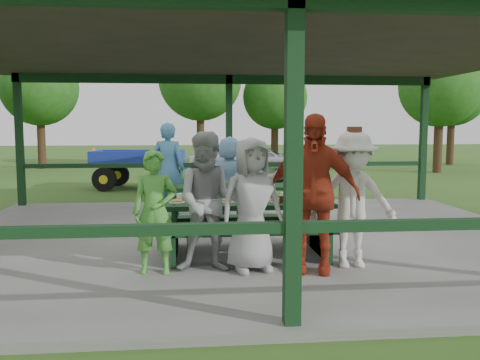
{
  "coord_description": "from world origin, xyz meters",
  "views": [
    {
      "loc": [
        -0.91,
        -8.23,
        1.9
      ],
      "look_at": [
        -0.14,
        -0.3,
        1.06
      ],
      "focal_mm": 38.0,
      "sensor_mm": 36.0,
      "label": 1
    }
  ],
  "objects": [
    {
      "name": "ground",
      "position": [
        0.0,
        0.0,
        0.0
      ],
      "size": [
        90.0,
        90.0,
        0.0
      ],
      "primitive_type": "plane",
      "color": "#2E581B",
      "rests_on": "ground"
    },
    {
      "name": "concrete_slab",
      "position": [
        0.0,
        0.0,
        0.05
      ],
      "size": [
        10.0,
        8.0,
        0.1
      ],
      "primitive_type": "cube",
      "color": "slate",
      "rests_on": "ground"
    },
    {
      "name": "pavilion_structure",
      "position": [
        0.0,
        0.0,
        3.17
      ],
      "size": [
        10.6,
        8.6,
        3.24
      ],
      "color": "black",
      "rests_on": "concrete_slab"
    },
    {
      "name": "picnic_table_near",
      "position": [
        -0.12,
        -1.2,
        0.57
      ],
      "size": [
        2.4,
        1.39,
        0.75
      ],
      "color": "black",
      "rests_on": "concrete_slab"
    },
    {
      "name": "picnic_table_far",
      "position": [
        -0.13,
        0.8,
        0.57
      ],
      "size": [
        2.47,
        1.39,
        0.75
      ],
      "color": "black",
      "rests_on": "concrete_slab"
    },
    {
      "name": "table_setting",
      "position": [
        -0.16,
        -1.17,
        0.88
      ],
      "size": [
        2.22,
        0.45,
        0.1
      ],
      "color": "white",
      "rests_on": "picnic_table_near"
    },
    {
      "name": "contestant_green",
      "position": [
        -1.35,
        -2.03,
        0.86
      ],
      "size": [
        0.57,
        0.38,
        1.52
      ],
      "primitive_type": "imported",
      "rotation": [
        0.0,
        0.0,
        -0.04
      ],
      "color": "green",
      "rests_on": "concrete_slab"
    },
    {
      "name": "contestant_grey_left",
      "position": [
        -0.68,
        -2.0,
        0.97
      ],
      "size": [
        0.89,
        0.71,
        1.74
      ],
      "primitive_type": "imported",
      "rotation": [
        0.0,
        0.0,
        -0.06
      ],
      "color": "gray",
      "rests_on": "concrete_slab"
    },
    {
      "name": "contestant_grey_mid",
      "position": [
        -0.16,
        -2.03,
        0.94
      ],
      "size": [
        0.93,
        0.72,
        1.67
      ],
      "primitive_type": "imported",
      "rotation": [
        0.0,
        0.0,
        0.26
      ],
      "color": "#949597",
      "rests_on": "concrete_slab"
    },
    {
      "name": "contestant_red",
      "position": [
        0.58,
        -2.14,
        1.08
      ],
      "size": [
        1.24,
        0.78,
        1.96
      ],
      "primitive_type": "imported",
      "rotation": [
        0.0,
        0.0,
        -0.29
      ],
      "color": "#9D2F1A",
      "rests_on": "concrete_slab"
    },
    {
      "name": "contestant_white_fedora",
      "position": [
        1.15,
        -1.98,
        0.98
      ],
      "size": [
        1.19,
        0.76,
        1.8
      ],
      "rotation": [
        0.0,
        0.0,
        -0.1
      ],
      "color": "silver",
      "rests_on": "concrete_slab"
    },
    {
      "name": "spectator_lblue",
      "position": [
        -0.16,
        1.72,
        0.91
      ],
      "size": [
        1.56,
        0.72,
        1.62
      ],
      "primitive_type": "imported",
      "rotation": [
        0.0,
        0.0,
        3.31
      ],
      "color": "#96C4E9",
      "rests_on": "concrete_slab"
    },
    {
      "name": "spectator_blue",
      "position": [
        -1.37,
        2.23,
        1.05
      ],
      "size": [
        0.78,
        0.6,
        1.89
      ],
      "primitive_type": "imported",
      "rotation": [
        0.0,
        0.0,
        2.9
      ],
      "color": "teal",
      "rests_on": "concrete_slab"
    },
    {
      "name": "spectator_grey",
      "position": [
        1.49,
        1.6,
        0.87
      ],
      "size": [
        0.9,
        0.8,
        1.54
      ],
      "primitive_type": "imported",
      "rotation": [
        0.0,
        0.0,
        3.47
      ],
      "color": "gray",
      "rests_on": "concrete_slab"
    },
    {
      "name": "pickup_truck",
      "position": [
        1.43,
        9.53,
        0.67
      ],
      "size": [
        5.11,
        3.01,
        1.33
      ],
      "primitive_type": "imported",
      "rotation": [
        0.0,
        0.0,
        1.4
      ],
      "color": "silver",
      "rests_on": "ground"
    },
    {
      "name": "farm_trailer",
      "position": [
        -2.52,
        7.54,
        0.63
      ],
      "size": [
        3.66,
        1.91,
        1.27
      ],
      "rotation": [
        0.0,
        0.0,
        -0.14
      ],
      "color": "#1C2E9B",
      "rests_on": "ground"
    },
    {
      "name": "tree_far_left",
      "position": [
        -7.68,
        15.68,
        3.65
      ],
      "size": [
        3.46,
        3.46,
        5.4
      ],
      "color": "#321F14",
      "rests_on": "ground"
    },
    {
      "name": "tree_left",
      "position": [
        -0.45,
        15.72,
        4.08
      ],
      "size": [
        3.85,
        3.85,
        6.02
      ],
      "color": "#321F14",
      "rests_on": "ground"
    },
    {
      "name": "tree_mid",
      "position": [
        3.22,
        16.59,
        3.33
      ],
      "size": [
        3.15,
        3.15,
        4.93
      ],
      "color": "#321F14",
      "rests_on": "ground"
    },
    {
      "name": "tree_right",
      "position": [
        9.32,
        11.97,
        3.55
      ],
      "size": [
        3.36,
        3.36,
        5.25
      ],
      "color": "#321F14",
      "rests_on": "ground"
    },
    {
      "name": "tree_far_right",
      "position": [
        12.05,
        16.1,
        3.63
      ],
      "size": [
        3.43,
        3.43,
        5.37
      ],
      "color": "#321F14",
      "rests_on": "ground"
    }
  ]
}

